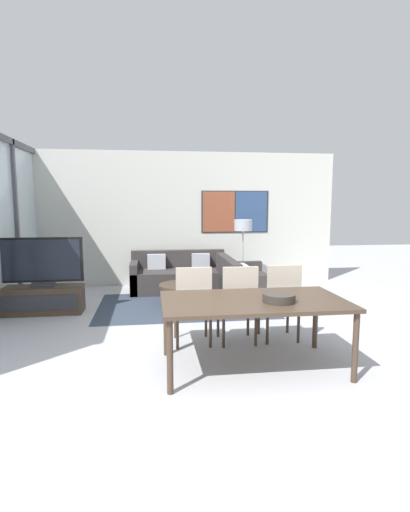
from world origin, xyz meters
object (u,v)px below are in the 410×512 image
Objects in this scene: television at (41,262)px; dining_chair_left at (193,302)px; dining_chair_centre at (238,301)px; sofa_side at (244,286)px; floor_lamp at (243,231)px; sofa_main at (179,277)px; dining_table at (253,305)px; dining_chair_right at (281,299)px; coffee_table at (184,289)px; tv_console at (43,300)px; fruit_bowl at (279,297)px.

dining_chair_left is at bearing -38.39° from television.
dining_chair_left and dining_chair_centre have the same top height.
floor_lamp reaches higher than sofa_side.
sofa_main reaches higher than dining_table.
dining_chair_centre is (2.76, -1.77, -0.28)m from television.
dining_chair_right reaches higher than sofa_side.
dining_chair_left is (-0.05, -1.91, 0.26)m from coffee_table.
tv_console is 0.86× the size of floor_lamp.
tv_console is at bearing 152.44° from dining_chair_right.
sofa_side is (1.08, -1.05, -0.00)m from sofa_main.
dining_chair_centre is (0.50, -3.17, 0.27)m from sofa_main.
tv_console is 3.67× the size of fruit_bowl.
sofa_side is at bearing 9.62° from coffee_table.
floor_lamp is at bearing 66.39° from dining_chair_left.
dining_chair_right reaches higher than sofa_main.
television is 3.99m from fruit_bowl.
dining_chair_centre is (-0.00, 0.73, -0.14)m from dining_table.
dining_chair_right is at bearing 4.07° from dining_chair_centre.
floor_lamp is (1.32, 3.01, 0.66)m from dining_chair_left.
fruit_bowl is (0.23, -0.14, 0.11)m from dining_table.
coffee_table is 2.59× the size of fruit_bowl.
fruit_bowl reaches higher than tv_console.
floor_lamp is (3.52, 1.27, 0.98)m from tv_console.
dining_chair_centre is 0.56m from dining_chair_right.
floor_lamp reaches higher than coffee_table.
sofa_side reaches higher than dining_table.
dining_chair_centre is 0.70× the size of floor_lamp.
television reaches higher than sofa_main.
dining_table is 0.74m from dining_chair_centre.
dining_chair_right is at bearing -27.56° from tv_console.
sofa_main is at bearing 31.88° from television.
sofa_main is 1.57m from floor_lamp.
sofa_side is 1.64× the size of dining_chair_right.
television reaches higher than sofa_side.
fruit_bowl is at bearing -32.35° from dining_table.
sofa_main is at bearing 89.06° from dining_chair_left.
dining_table is at bearing -53.62° from dining_chair_left.
dining_chair_right is at bearing -93.90° from floor_lamp.
television is at bearing 96.00° from sofa_side.
coffee_table is 2.74m from dining_table.
fruit_bowl is at bearing -97.77° from floor_lamp.
fruit_bowl is at bearing -109.84° from dining_chair_right.
fruit_bowl is (0.73, -2.81, 0.51)m from coffee_table.
fruit_bowl reaches higher than sofa_side.
fruit_bowl is at bearing -75.41° from coffee_table.
dining_table is (2.76, -2.50, -0.14)m from television.
fruit_bowl is (0.78, -0.90, 0.25)m from dining_chair_left.
dining_chair_centre is (0.50, -1.94, 0.26)m from coffee_table.
dining_table is (2.76, -2.50, 0.46)m from tv_console.
dining_table is at bearing -79.28° from coffee_table.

